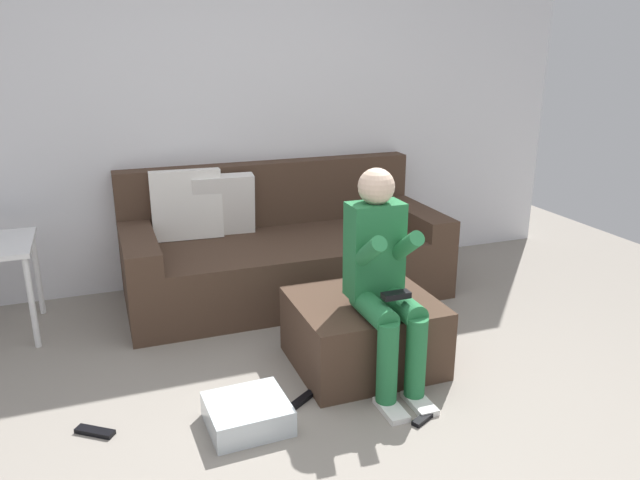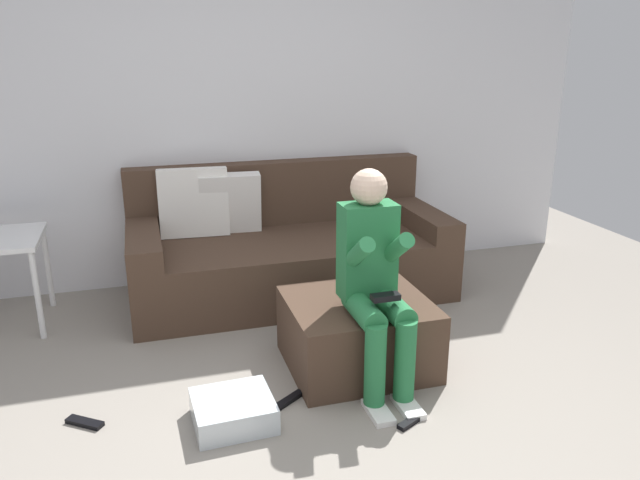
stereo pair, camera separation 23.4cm
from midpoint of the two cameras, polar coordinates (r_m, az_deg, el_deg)
The scene contains 9 objects.
ground_plane at distance 2.78m, azimuth 0.83°, elevation -20.25°, with size 7.18×7.18×0.00m, color gray.
wall_back at distance 4.54m, azimuth -10.43°, elevation 12.40°, with size 5.52×0.10×2.61m, color silver.
couch_sectional at distance 4.36m, azimuth -5.26°, elevation -1.09°, with size 2.19×0.97×0.90m.
ottoman at distance 3.41m, azimuth 2.09°, elevation -8.61°, with size 0.76×0.68×0.39m, color #473326.
person_seated at distance 3.09m, azimuth 3.75°, elevation -3.28°, with size 0.28×0.61×1.13m.
storage_bin at distance 3.00m, azimuth -9.09°, elevation -15.76°, with size 0.37×0.34×0.13m, color silver.
remote_near_ottoman at distance 3.05m, azimuth 7.39°, elevation -16.24°, with size 0.14×0.04×0.02m, color black.
remote_by_storage_bin at distance 3.16m, azimuth -3.98°, elevation -14.77°, with size 0.19×0.04×0.02m, color black.
remote_under_side_table at distance 3.16m, azimuth -22.37°, elevation -16.25°, with size 0.19×0.05×0.02m, color black.
Camera 1 is at (-0.91, -2.00, 1.72)m, focal length 34.27 mm.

